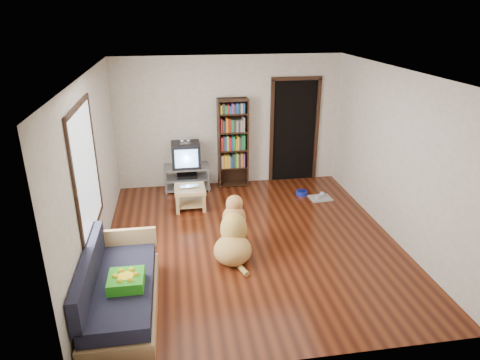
{
  "coord_description": "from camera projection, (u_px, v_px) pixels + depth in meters",
  "views": [
    {
      "loc": [
        -1.1,
        -5.8,
        3.4
      ],
      "look_at": [
        -0.12,
        0.36,
        0.9
      ],
      "focal_mm": 32.0,
      "sensor_mm": 36.0,
      "label": 1
    }
  ],
  "objects": [
    {
      "name": "wall_back",
      "position": [
        229.0,
        122.0,
        8.55
      ],
      "size": [
        4.5,
        0.0,
        4.5
      ],
      "primitive_type": "plane",
      "rotation": [
        1.57,
        0.0,
        0.0
      ],
      "color": "silver",
      "rests_on": "ground"
    },
    {
      "name": "tv_stand",
      "position": [
        187.0,
        177.0,
        8.57
      ],
      "size": [
        0.9,
        0.45,
        0.5
      ],
      "color": "#99999E",
      "rests_on": "ground"
    },
    {
      "name": "window",
      "position": [
        86.0,
        171.0,
        5.4
      ],
      "size": [
        0.03,
        1.46,
        1.7
      ],
      "color": "white",
      "rests_on": "wall_left"
    },
    {
      "name": "doorway",
      "position": [
        294.0,
        128.0,
        8.8
      ],
      "size": [
        1.03,
        0.05,
        2.19
      ],
      "color": "black",
      "rests_on": "wall_back"
    },
    {
      "name": "bookshelf",
      "position": [
        233.0,
        138.0,
        8.53
      ],
      "size": [
        0.6,
        0.3,
        1.8
      ],
      "color": "black",
      "rests_on": "ground"
    },
    {
      "name": "wall_left",
      "position": [
        93.0,
        172.0,
        5.93
      ],
      "size": [
        0.0,
        5.0,
        5.0
      ],
      "primitive_type": "plane",
      "rotation": [
        1.57,
        0.0,
        1.57
      ],
      "color": "silver",
      "rests_on": "ground"
    },
    {
      "name": "coffee_table",
      "position": [
        190.0,
        194.0,
        7.77
      ],
      "size": [
        0.55,
        0.55,
        0.4
      ],
      "color": "tan",
      "rests_on": "ground"
    },
    {
      "name": "sofa",
      "position": [
        118.0,
        292.0,
        5.11
      ],
      "size": [
        0.8,
        1.8,
        0.8
      ],
      "color": "tan",
      "rests_on": "ground"
    },
    {
      "name": "grey_rag",
      "position": [
        320.0,
        198.0,
        8.23
      ],
      "size": [
        0.42,
        0.35,
        0.03
      ],
      "primitive_type": "cube",
      "rotation": [
        0.0,
        0.0,
        0.08
      ],
      "color": "#9E9E9E",
      "rests_on": "ground"
    },
    {
      "name": "crt_tv",
      "position": [
        186.0,
        154.0,
        8.42
      ],
      "size": [
        0.55,
        0.52,
        0.58
      ],
      "color": "black",
      "rests_on": "tv_stand"
    },
    {
      "name": "ground",
      "position": [
        251.0,
        241.0,
        6.74
      ],
      "size": [
        5.0,
        5.0,
        0.0
      ],
      "primitive_type": "plane",
      "color": "#58220F",
      "rests_on": "ground"
    },
    {
      "name": "dog",
      "position": [
        233.0,
        235.0,
        6.25
      ],
      "size": [
        0.67,
        1.09,
        0.89
      ],
      "color": "#D8A753",
      "rests_on": "ground"
    },
    {
      "name": "ceiling",
      "position": [
        253.0,
        73.0,
        5.78
      ],
      "size": [
        5.0,
        5.0,
        0.0
      ],
      "primitive_type": "plane",
      "rotation": [
        3.14,
        0.0,
        0.0
      ],
      "color": "white",
      "rests_on": "ground"
    },
    {
      "name": "wall_right",
      "position": [
        395.0,
        156.0,
        6.59
      ],
      "size": [
        0.0,
        5.0,
        5.0
      ],
      "primitive_type": "plane",
      "rotation": [
        1.57,
        0.0,
        -1.57
      ],
      "color": "silver",
      "rests_on": "ground"
    },
    {
      "name": "wall_front",
      "position": [
        301.0,
        252.0,
        3.97
      ],
      "size": [
        4.5,
        0.0,
        4.5
      ],
      "primitive_type": "plane",
      "rotation": [
        -1.57,
        0.0,
        0.0
      ],
      "color": "silver",
      "rests_on": "ground"
    },
    {
      "name": "dog_bowl",
      "position": [
        302.0,
        193.0,
        8.41
      ],
      "size": [
        0.22,
        0.22,
        0.08
      ],
      "primitive_type": "cylinder",
      "color": "#152096",
      "rests_on": "ground"
    },
    {
      "name": "laptop",
      "position": [
        190.0,
        188.0,
        7.69
      ],
      "size": [
        0.37,
        0.26,
        0.03
      ],
      "primitive_type": "imported",
      "rotation": [
        0.0,
        0.0,
        0.11
      ],
      "color": "silver",
      "rests_on": "coffee_table"
    },
    {
      "name": "green_cushion",
      "position": [
        126.0,
        281.0,
        4.93
      ],
      "size": [
        0.41,
        0.41,
        0.13
      ],
      "primitive_type": "cube",
      "rotation": [
        0.0,
        0.0,
        -0.01
      ],
      "color": "#21991C",
      "rests_on": "sofa"
    }
  ]
}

